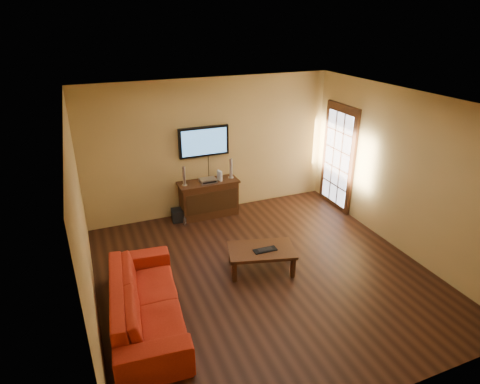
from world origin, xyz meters
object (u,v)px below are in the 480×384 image
coffee_table (261,252)px  keyboard (265,250)px  media_console (209,198)px  speaker_left (184,177)px  subwoofer (178,215)px  television (204,142)px  bottle (185,222)px  av_receiver (208,180)px  speaker_right (231,169)px  game_console (220,176)px  sofa (145,294)px

coffee_table → keyboard: bearing=-57.8°
media_console → keyboard: bearing=-84.7°
speaker_left → subwoofer: size_ratio=1.56×
television → subwoofer: (-0.65, -0.20, -1.38)m
subwoofer → bottle: 0.26m
av_receiver → bottle: size_ratio=1.75×
speaker_left → television: bearing=22.2°
bottle → speaker_right: bearing=14.6°
speaker_right → av_receiver: speaker_right is taller
media_console → game_console: game_console is taller
game_console → keyboard: (-0.03, -2.18, -0.44)m
television → bottle: 1.59m
speaker_left → bottle: speaker_left is taller
coffee_table → bottle: 2.04m
speaker_left → speaker_right: bearing=1.5°
sofa → speaker_left: size_ratio=5.80×
television → game_console: 0.73m
subwoofer → keyboard: (0.85, -2.19, 0.27)m
media_console → sofa: sofa is taller
subwoofer → bottle: size_ratio=1.33×
sofa → coffee_table: bearing=-70.3°
speaker_right → keyboard: bearing=-97.3°
speaker_left → speaker_right: speaker_right is taller
sofa → keyboard: bearing=-72.2°
speaker_left → av_receiver: bearing=-2.1°
coffee_table → media_console: bearing=94.4°
sofa → game_console: (1.95, 2.61, 0.40)m
speaker_right → subwoofer: speaker_right is taller
speaker_right → bottle: speaker_right is taller
av_receiver → subwoofer: size_ratio=1.31×
television → subwoofer: television is taller
av_receiver → coffee_table: bearing=-85.6°
bottle → subwoofer: bearing=105.0°
coffee_table → game_console: (0.07, 2.12, 0.50)m
coffee_table → speaker_right: size_ratio=2.87×
television → game_console: (0.23, -0.21, -0.66)m
speaker_left → game_console: bearing=-1.4°
game_console → keyboard: bearing=-100.1°
media_console → bottle: bearing=-155.9°
television → sofa: television is taller
media_console → television: (0.00, 0.19, 1.13)m
coffee_table → speaker_left: speaker_left is taller
television → av_receiver: (-0.01, -0.21, -0.73)m
coffee_table → keyboard: size_ratio=3.12×
speaker_right → bottle: (-1.07, -0.28, -0.84)m
television → speaker_right: 0.78m
speaker_left → sofa: bearing=-115.3°
coffee_table → speaker_left: (-0.65, 2.14, 0.57)m
coffee_table → speaker_right: speaker_right is taller
bottle → keyboard: 2.12m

